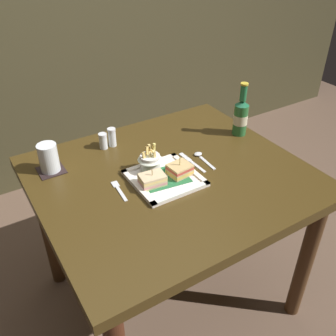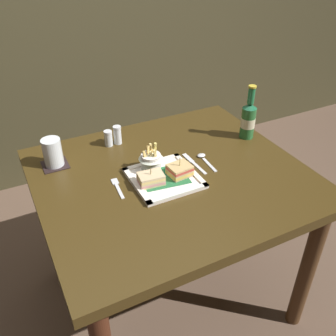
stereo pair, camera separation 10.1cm
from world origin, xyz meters
name	(u,v)px [view 1 (the left image)]	position (x,y,z in m)	size (l,w,h in m)	color
ground_plane	(171,293)	(0.00, 0.00, 0.00)	(6.00, 6.00, 0.00)	brown
dining_table	(171,194)	(0.00, 0.00, 0.62)	(1.02, 0.91, 0.72)	#3E2D11
square_plate	(165,178)	(-0.04, -0.02, 0.73)	(0.25, 0.25, 0.02)	white
sandwich_half_left	(152,180)	(-0.10, -0.03, 0.75)	(0.10, 0.08, 0.06)	#D1C384
sandwich_half_right	(180,170)	(0.02, -0.03, 0.75)	(0.09, 0.08, 0.08)	tan
fries_cup	(150,160)	(-0.06, 0.05, 0.78)	(0.10, 0.10, 0.11)	silver
beer_bottle	(241,116)	(0.44, 0.11, 0.81)	(0.06, 0.06, 0.24)	#2A6A32
drink_coaster	(51,170)	(-0.39, 0.27, 0.72)	(0.10, 0.10, 0.00)	black
water_glass	(49,159)	(-0.39, 0.27, 0.78)	(0.08, 0.08, 0.11)	silver
fork	(119,189)	(-0.22, 0.01, 0.72)	(0.03, 0.13, 0.00)	silver
knife	(191,161)	(0.11, 0.03, 0.72)	(0.02, 0.17, 0.00)	silver
spoon	(201,156)	(0.17, 0.04, 0.73)	(0.03, 0.14, 0.01)	silver
salt_shaker	(103,142)	(-0.15, 0.32, 0.75)	(0.04, 0.04, 0.07)	silver
pepper_shaker	(112,138)	(-0.10, 0.32, 0.76)	(0.04, 0.04, 0.08)	silver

